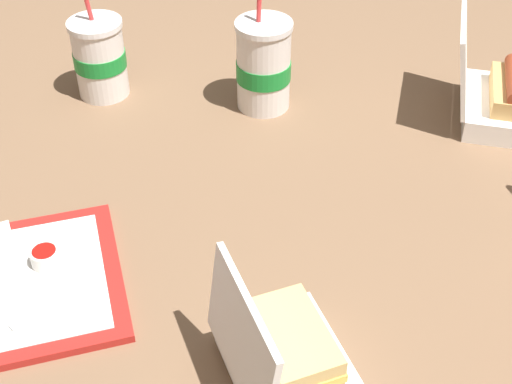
{
  "coord_description": "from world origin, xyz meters",
  "views": [
    {
      "loc": [
        0.14,
        0.79,
        0.71
      ],
      "look_at": [
        0.02,
        0.01,
        0.05
      ],
      "focal_mm": 50.0,
      "sensor_mm": 36.0,
      "label": 1
    }
  ],
  "objects_px": {
    "plastic_fork": "(49,305)",
    "soda_cup_center": "(264,66)",
    "clamshell_hotdog_left": "(502,98)",
    "soda_cup_front": "(100,58)",
    "clamshell_sandwich_right": "(285,359)",
    "ketchup_cup": "(45,257)"
  },
  "relations": [
    {
      "from": "soda_cup_center",
      "to": "soda_cup_front",
      "type": "xyz_separation_m",
      "value": [
        0.29,
        -0.09,
        -0.01
      ]
    },
    {
      "from": "plastic_fork",
      "to": "clamshell_sandwich_right",
      "type": "xyz_separation_m",
      "value": [
        -0.28,
        0.15,
        0.03
      ]
    },
    {
      "from": "clamshell_sandwich_right",
      "to": "plastic_fork",
      "type": "bearing_deg",
      "value": -28.35
    },
    {
      "from": "clamshell_hotdog_left",
      "to": "soda_cup_center",
      "type": "bearing_deg",
      "value": -14.47
    },
    {
      "from": "plastic_fork",
      "to": "clamshell_hotdog_left",
      "type": "relative_size",
      "value": 0.46
    },
    {
      "from": "plastic_fork",
      "to": "soda_cup_front",
      "type": "xyz_separation_m",
      "value": [
        -0.06,
        -0.54,
        0.06
      ]
    },
    {
      "from": "clamshell_hotdog_left",
      "to": "clamshell_sandwich_right",
      "type": "bearing_deg",
      "value": 45.93
    },
    {
      "from": "ketchup_cup",
      "to": "soda_cup_center",
      "type": "bearing_deg",
      "value": -134.2
    },
    {
      "from": "soda_cup_center",
      "to": "soda_cup_front",
      "type": "distance_m",
      "value": 0.3
    },
    {
      "from": "plastic_fork",
      "to": "soda_cup_center",
      "type": "xyz_separation_m",
      "value": [
        -0.35,
        -0.45,
        0.07
      ]
    },
    {
      "from": "ketchup_cup",
      "to": "plastic_fork",
      "type": "xyz_separation_m",
      "value": [
        -0.01,
        0.08,
        -0.01
      ]
    },
    {
      "from": "ketchup_cup",
      "to": "soda_cup_center",
      "type": "relative_size",
      "value": 0.18
    },
    {
      "from": "clamshell_hotdog_left",
      "to": "clamshell_sandwich_right",
      "type": "distance_m",
      "value": 0.69
    },
    {
      "from": "clamshell_sandwich_right",
      "to": "soda_cup_front",
      "type": "height_order",
      "value": "soda_cup_front"
    },
    {
      "from": "plastic_fork",
      "to": "soda_cup_center",
      "type": "distance_m",
      "value": 0.57
    },
    {
      "from": "clamshell_hotdog_left",
      "to": "clamshell_sandwich_right",
      "type": "relative_size",
      "value": 1.2
    },
    {
      "from": "plastic_fork",
      "to": "clamshell_sandwich_right",
      "type": "relative_size",
      "value": 0.55
    },
    {
      "from": "clamshell_hotdog_left",
      "to": "soda_cup_front",
      "type": "xyz_separation_m",
      "value": [
        0.69,
        -0.19,
        0.03
      ]
    },
    {
      "from": "plastic_fork",
      "to": "clamshell_sandwich_right",
      "type": "height_order",
      "value": "clamshell_sandwich_right"
    },
    {
      "from": "soda_cup_center",
      "to": "plastic_fork",
      "type": "bearing_deg",
      "value": 52.01
    },
    {
      "from": "clamshell_hotdog_left",
      "to": "soda_cup_front",
      "type": "relative_size",
      "value": 1.16
    },
    {
      "from": "clamshell_hotdog_left",
      "to": "soda_cup_front",
      "type": "distance_m",
      "value": 0.72
    }
  ]
}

